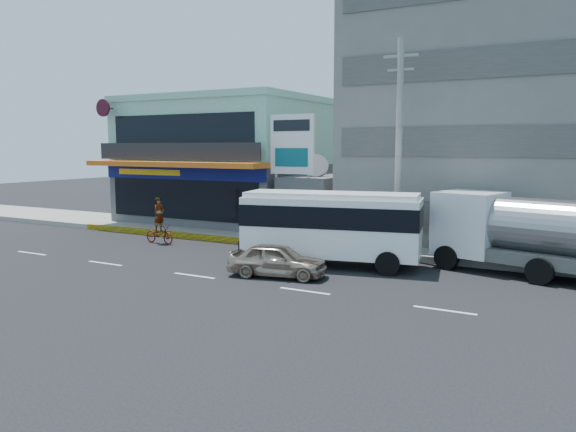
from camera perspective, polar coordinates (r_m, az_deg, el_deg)
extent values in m
plane|color=black|center=(23.04, -9.49, -6.01)|extent=(120.00, 120.00, 0.00)
cube|color=gray|center=(28.95, 10.33, -3.05)|extent=(70.00, 5.00, 0.30)
cube|color=#48494D|center=(38.60, -6.00, 2.30)|extent=(12.00, 10.00, 4.00)
cube|color=#9CDDCC|center=(38.47, -6.08, 8.25)|extent=(12.00, 10.00, 4.00)
cube|color=orange|center=(33.88, -11.67, 5.18)|extent=(12.40, 1.80, 0.30)
cube|color=navy|center=(34.48, -10.84, 4.32)|extent=(12.00, 0.12, 0.80)
cube|color=black|center=(34.60, -10.75, 1.84)|extent=(11.00, 0.06, 2.60)
cube|color=slate|center=(32.86, 22.17, 9.73)|extent=(16.00, 12.00, 14.00)
cube|color=#48494D|center=(32.88, 3.51, 1.07)|extent=(3.00, 6.00, 3.50)
cylinder|color=slate|center=(31.84, 2.76, 4.18)|extent=(1.50, 1.50, 0.15)
cylinder|color=gray|center=(30.98, -1.21, 3.50)|extent=(0.16, 0.16, 6.50)
cylinder|color=gray|center=(30.03, 2.10, 3.38)|extent=(0.16, 0.16, 6.50)
cube|color=white|center=(30.43, 0.42, 7.30)|extent=(2.60, 0.18, 3.20)
cylinder|color=#999993|center=(26.21, 11.18, 6.55)|extent=(0.30, 0.30, 10.00)
cube|color=#999993|center=(26.52, 11.41, 15.66)|extent=(1.60, 0.12, 0.12)
cube|color=#999993|center=(26.43, 11.37, 14.38)|extent=(1.20, 0.10, 0.10)
cube|color=white|center=(24.41, 4.40, -1.04)|extent=(7.94, 3.88, 2.50)
cube|color=black|center=(24.35, 4.41, 0.10)|extent=(8.00, 3.95, 0.92)
cube|color=white|center=(24.26, 4.43, 2.14)|extent=(7.68, 3.63, 0.22)
cylinder|color=black|center=(24.20, -2.31, -4.10)|extent=(1.02, 0.50, 0.98)
cylinder|color=black|center=(26.43, -0.58, -3.15)|extent=(1.02, 0.50, 0.98)
cylinder|color=black|center=(23.03, 10.07, -4.78)|extent=(1.02, 0.50, 0.98)
cylinder|color=black|center=(25.36, 10.75, -3.71)|extent=(1.02, 0.50, 0.98)
imported|color=tan|center=(22.46, -1.09, -4.50)|extent=(4.20, 2.37, 1.35)
cube|color=white|center=(25.33, 17.98, -0.69)|extent=(3.02, 3.02, 2.68)
cube|color=#595956|center=(24.42, 24.02, -3.81)|extent=(8.57, 4.27, 0.52)
cylinder|color=gray|center=(23.92, 26.50, -1.15)|extent=(6.14, 3.55, 2.17)
cylinder|color=black|center=(24.68, 15.80, -4.08)|extent=(1.08, 0.56, 1.03)
cylinder|color=black|center=(26.78, 18.16, -3.31)|extent=(1.08, 0.56, 1.03)
cylinder|color=black|center=(23.21, 24.21, -5.14)|extent=(1.08, 0.56, 1.03)
cylinder|color=black|center=(25.43, 25.98, -4.21)|extent=(1.08, 0.56, 1.03)
imported|color=#510C0B|center=(30.89, -12.92, -1.81)|extent=(1.98, 0.81, 1.02)
imported|color=#66594C|center=(30.75, -12.97, 0.11)|extent=(0.49, 0.71, 1.86)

